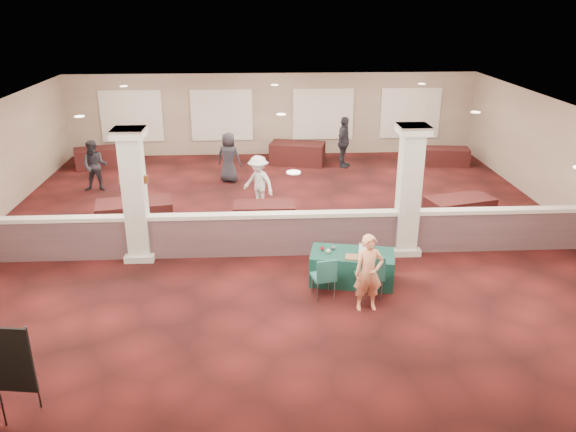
{
  "coord_description": "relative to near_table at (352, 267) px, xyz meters",
  "views": [
    {
      "loc": [
        -0.59,
        -14.08,
        5.97
      ],
      "look_at": [
        0.07,
        -2.0,
        1.21
      ],
      "focal_mm": 35.0,
      "sensor_mm": 36.0,
      "label": 1
    }
  ],
  "objects": [
    {
      "name": "yarn_red",
      "position": [
        -0.65,
        0.18,
        0.4
      ],
      "size": [
        0.1,
        0.1,
        0.1
      ],
      "primitive_type": "sphere",
      "color": "maroon",
      "rests_on": "near_table"
    },
    {
      "name": "far_table_front_left",
      "position": [
        -5.4,
        3.3,
        0.06
      ],
      "size": [
        2.15,
        1.37,
        0.81
      ],
      "primitive_type": "cube",
      "rotation": [
        0.0,
        0.0,
        0.2
      ],
      "color": "black",
      "rests_on": "ground"
    },
    {
      "name": "partition_wall",
      "position": [
        -1.43,
        1.5,
        0.22
      ],
      "size": [
        15.6,
        0.28,
        1.1
      ],
      "color": "#4F353C",
      "rests_on": "ground"
    },
    {
      "name": "laptop_base",
      "position": [
        0.27,
        -0.1,
        0.36
      ],
      "size": [
        0.35,
        0.28,
        0.02
      ],
      "primitive_type": "cube",
      "rotation": [
        0.0,
        0.0,
        -0.2
      ],
      "color": "silver",
      "rests_on": "near_table"
    },
    {
      "name": "ceiling",
      "position": [
        -1.43,
        3.0,
        2.85
      ],
      "size": [
        16.0,
        16.0,
        0.02
      ],
      "primitive_type": "cube",
      "color": "white",
      "rests_on": "wall_back"
    },
    {
      "name": "scissors",
      "position": [
        0.56,
        -0.39,
        0.36
      ],
      "size": [
        0.12,
        0.05,
        0.01
      ],
      "primitive_type": "cube",
      "rotation": [
        0.0,
        0.0,
        -0.2
      ],
      "color": "red",
      "rests_on": "near_table"
    },
    {
      "name": "knitting",
      "position": [
        -0.0,
        -0.24,
        0.36
      ],
      "size": [
        0.43,
        0.36,
        0.03
      ],
      "primitive_type": "cube",
      "rotation": [
        0.0,
        0.0,
        -0.2
      ],
      "color": "#AD631B",
      "rests_on": "near_table"
    },
    {
      "name": "easel_board",
      "position": [
        -5.82,
        -4.0,
        0.64
      ],
      "size": [
        0.91,
        0.5,
        1.55
      ],
      "rotation": [
        0.0,
        0.0,
        -0.14
      ],
      "color": "black",
      "rests_on": "ground"
    },
    {
      "name": "far_table_back_center",
      "position": [
        -0.55,
        9.5,
        0.06
      ],
      "size": [
        2.19,
        1.46,
        0.81
      ],
      "primitive_type": "cube",
      "rotation": [
        0.0,
        0.0,
        -0.25
      ],
      "color": "black",
      "rests_on": "ground"
    },
    {
      "name": "sconce_left",
      "position": [
        -5.21,
        1.5,
        1.65
      ],
      "size": [
        0.12,
        0.12,
        0.18
      ],
      "color": "brown",
      "rests_on": "column_left"
    },
    {
      "name": "column_left",
      "position": [
        -4.93,
        1.5,
        1.29
      ],
      "size": [
        0.72,
        0.72,
        3.2
      ],
      "color": "beige",
      "rests_on": "ground"
    },
    {
      "name": "attendee_c",
      "position": [
        1.13,
        9.0,
        0.59
      ],
      "size": [
        0.94,
        1.22,
        1.88
      ],
      "primitive_type": "imported",
      "rotation": [
        0.0,
        0.0,
        1.14
      ],
      "color": "black",
      "rests_on": "ground"
    },
    {
      "name": "far_table_front_center",
      "position": [
        -1.9,
        3.3,
        -0.01
      ],
      "size": [
        1.68,
        0.84,
        0.68
      ],
      "primitive_type": "cube",
      "rotation": [
        0.0,
        0.0,
        -0.0
      ],
      "color": "black",
      "rests_on": "ground"
    },
    {
      "name": "wall_front",
      "position": [
        -1.43,
        -5.0,
        1.25
      ],
      "size": [
        16.0,
        0.04,
        3.2
      ],
      "primitive_type": "cube",
      "color": "#806558",
      "rests_on": "ground"
    },
    {
      "name": "ground",
      "position": [
        -1.43,
        3.0,
        -0.35
      ],
      "size": [
        16.0,
        16.0,
        0.0
      ],
      "primitive_type": "plane",
      "color": "#441111",
      "rests_on": "ground"
    },
    {
      "name": "near_table",
      "position": [
        0.0,
        0.0,
        0.0
      ],
      "size": [
        1.96,
        1.25,
        0.7
      ],
      "primitive_type": "cube",
      "rotation": [
        0.0,
        0.0,
        -0.2
      ],
      "color": "#0F3728",
      "rests_on": "ground"
    },
    {
      "name": "laptop_screen",
      "position": [
        0.29,
        0.0,
        0.47
      ],
      "size": [
        0.31,
        0.07,
        0.21
      ],
      "primitive_type": "cube",
      "rotation": [
        0.0,
        0.0,
        -0.2
      ],
      "color": "silver",
      "rests_on": "near_table"
    },
    {
      "name": "conf_chair_main",
      "position": [
        0.27,
        -0.79,
        0.24
      ],
      "size": [
        0.58,
        0.59,
        1.0
      ],
      "rotation": [
        0.0,
        0.0,
        0.18
      ],
      "color": "#1D5457",
      "rests_on": "ground"
    },
    {
      "name": "far_table_front_right",
      "position": [
        3.56,
        3.3,
        0.02
      ],
      "size": [
        2.01,
        1.37,
        0.74
      ],
      "primitive_type": "cube",
      "rotation": [
        0.0,
        0.0,
        0.27
      ],
      "color": "black",
      "rests_on": "ground"
    },
    {
      "name": "woman",
      "position": [
        0.13,
        -1.18,
        0.46
      ],
      "size": [
        0.61,
        0.43,
        1.62
      ],
      "primitive_type": "imported",
      "rotation": [
        0.0,
        0.0,
        0.08
      ],
      "color": "#FB9C6D",
      "rests_on": "ground"
    },
    {
      "name": "far_table_back_right",
      "position": [
        5.07,
        9.06,
        -0.03
      ],
      "size": [
        1.68,
        0.99,
        0.65
      ],
      "primitive_type": "cube",
      "rotation": [
        0.0,
        0.0,
        -0.12
      ],
      "color": "black",
      "rests_on": "ground"
    },
    {
      "name": "yarn_grey",
      "position": [
        -0.4,
        0.2,
        0.4
      ],
      "size": [
        0.1,
        0.1,
        0.1
      ],
      "primitive_type": "sphere",
      "color": "#47474C",
      "rests_on": "near_table"
    },
    {
      "name": "column_right",
      "position": [
        1.57,
        1.5,
        1.29
      ],
      "size": [
        0.72,
        0.72,
        3.2
      ],
      "color": "beige",
      "rests_on": "ground"
    },
    {
      "name": "screen_glow",
      "position": [
        0.29,
        -0.0,
        0.46
      ],
      "size": [
        0.28,
        0.06,
        0.18
      ],
      "primitive_type": "cube",
      "rotation": [
        0.0,
        0.0,
        -0.2
      ],
      "color": "silver",
      "rests_on": "near_table"
    },
    {
      "name": "sconce_right",
      "position": [
        -4.65,
        1.5,
        1.65
      ],
      "size": [
        0.12,
        0.12,
        0.18
      ],
      "color": "brown",
      "rests_on": "column_left"
    },
    {
      "name": "yarn_cream",
      "position": [
        -0.54,
        0.01,
        0.4
      ],
      "size": [
        0.11,
        0.11,
        0.11
      ],
      "primitive_type": "sphere",
      "color": "beige",
      "rests_on": "near_table"
    },
    {
      "name": "conf_chair_side",
      "position": [
        -0.69,
        -0.68,
        0.19
      ],
      "size": [
        0.54,
        0.55,
        0.92
      ],
      "rotation": [
        0.0,
        0.0,
        0.21
      ],
      "color": "#1D5457",
      "rests_on": "ground"
    },
    {
      "name": "attendee_b",
      "position": [
        -2.04,
        4.72,
        0.47
      ],
      "size": [
        1.12,
        1.04,
        1.64
      ],
      "primitive_type": "imported",
      "rotation": [
        0.0,
        0.0,
        -0.7
      ],
      "color": "beige",
      "rests_on": "ground"
    },
    {
      "name": "attendee_d",
      "position": [
        -3.03,
        7.45,
        0.5
      ],
      "size": [
        0.94,
        0.69,
        1.71
      ],
      "primitive_type": "imported",
      "rotation": [
        0.0,
        0.0,
        2.82
      ],
      "color": "black",
      "rests_on": "ground"
    },
    {
      "name": "wall_back",
      "position": [
        -1.43,
        11.0,
        1.25
      ],
      "size": [
        16.0,
        0.04,
        3.2
      ],
      "primitive_type": "cube",
      "color": "#806558",
      "rests_on": "ground"
    },
    {
      "name": "attendee_a",
      "position": [
        -7.33,
        6.72,
        0.49
      ],
      "size": [
        0.81,
        0.45,
        1.67
      ],
      "primitive_type": "imported",
      "rotation": [
        0.0,
        0.0,
        0.01
      ],
      "color": "black",
      "rests_on": "ground"
    },
    {
      "name": "far_table_back_left",
      "position": [
        -7.93,
        9.5,
        0.01
      ],
      "size": [
        1.95,
        1.38,
        0.72
      ],
      "primitive_type": "cube",
      "rotation": [
        0.0,
        0.0,
        0.31
      ],
      "color": "black",
      "rests_on": "ground"
    }
  ]
}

